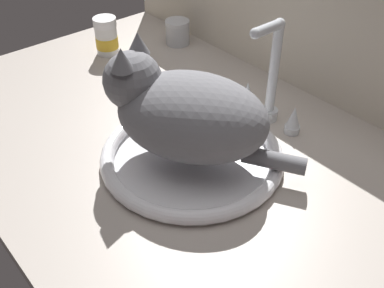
{
  "coord_description": "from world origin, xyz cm",
  "views": [
    {
      "loc": [
        56.7,
        -44.13,
        59.31
      ],
      "look_at": [
        5.82,
        -0.65,
        7.0
      ],
      "focal_mm": 42.35,
      "sensor_mm": 36.0,
      "label": 1
    }
  ],
  "objects": [
    {
      "name": "countertop",
      "position": [
        0.0,
        0.0,
        1.5
      ],
      "size": [
        121.98,
        72.78,
        3.0
      ],
      "primitive_type": "cube",
      "color": "#ADA399",
      "rests_on": "ground"
    },
    {
      "name": "faucet",
      "position": [
        5.82,
        20.53,
        11.54
      ],
      "size": [
        16.32,
        9.75,
        22.83
      ],
      "color": "silver",
      "rests_on": "countertop"
    },
    {
      "name": "pill_bottle",
      "position": [
        -43.47,
        11.51,
        7.64
      ],
      "size": [
        6.09,
        6.09,
        9.99
      ],
      "color": "white",
      "rests_on": "countertop"
    },
    {
      "name": "backsplash_wall",
      "position": [
        0.0,
        37.59,
        15.76
      ],
      "size": [
        121.98,
        2.4,
        31.52
      ],
      "primitive_type": "cube",
      "color": "beige",
      "rests_on": "ground"
    },
    {
      "name": "sink_basin",
      "position": [
        5.82,
        -0.65,
        4.18
      ],
      "size": [
        35.04,
        35.04,
        2.68
      ],
      "color": "white",
      "rests_on": "countertop"
    },
    {
      "name": "cat",
      "position": [
        4.06,
        -1.68,
        13.97
      ],
      "size": [
        36.14,
        30.83,
        20.66
      ],
      "color": "slate",
      "rests_on": "sink_basin"
    },
    {
      "name": "metal_jar",
      "position": [
        -35.89,
        29.7,
        6.38
      ],
      "size": [
        6.79,
        6.79,
        6.73
      ],
      "color": "#B2B5BA",
      "rests_on": "countertop"
    }
  ]
}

